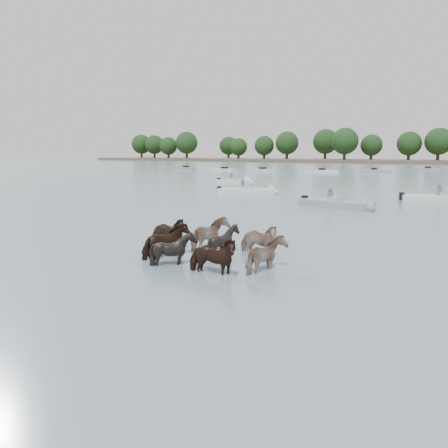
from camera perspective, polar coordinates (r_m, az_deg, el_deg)
The scene contains 7 objects.
ground at distance 13.99m, azimuth -1.94°, elevation -6.59°, with size 400.00×400.00×0.00m, color slate.
shoreline at distance 178.89m, azimuth 6.22°, elevation 7.89°, with size 160.00×30.00×1.00m, color #4C4233.
pony_herd at distance 16.35m, azimuth -2.04°, elevation -2.69°, with size 6.77×4.60×1.49m.
motorboat_a at distance 41.22m, azimuth 3.87°, elevation 4.05°, with size 5.67×3.37×1.92m.
motorboat_b at distance 31.67m, azimuth 14.85°, elevation 2.29°, with size 5.80×2.91×1.92m.
motorboat_f at distance 53.92m, azimuth 1.95°, elevation 5.23°, with size 4.85×1.78×1.92m.
treeline at distance 178.27m, azimuth 6.25°, elevation 9.88°, with size 145.02×21.59×12.06m.
Camera 1 is at (7.51, -11.19, 3.75)m, focal length 36.83 mm.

